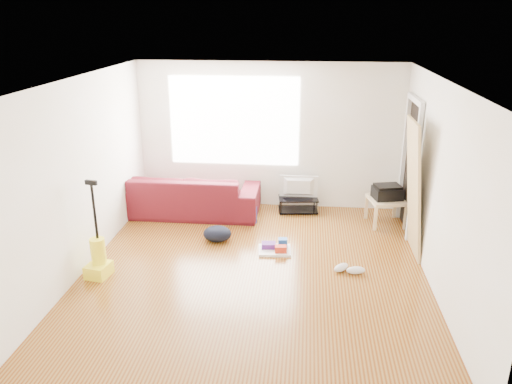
# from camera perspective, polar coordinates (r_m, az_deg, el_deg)

# --- Properties ---
(room) EXTENTS (4.51, 5.01, 2.51)m
(room) POSITION_cam_1_polar(r_m,az_deg,el_deg) (6.32, 0.51, 1.46)
(room) COLOR #652909
(room) RESTS_ON ground
(sofa) EXTENTS (2.39, 0.93, 0.70)m
(sofa) POSITION_cam_1_polar(r_m,az_deg,el_deg) (8.64, -7.64, -2.39)
(sofa) COLOR #4D0E17
(sofa) RESTS_ON ground
(tv_stand) EXTENTS (0.70, 0.45, 0.25)m
(tv_stand) POSITION_cam_1_polar(r_m,az_deg,el_deg) (8.62, 4.83, -1.39)
(tv_stand) COLOR black
(tv_stand) RESTS_ON ground
(tv) EXTENTS (0.66, 0.09, 0.38)m
(tv) POSITION_cam_1_polar(r_m,az_deg,el_deg) (8.52, 4.89, 0.53)
(tv) COLOR black
(tv) RESTS_ON tv_stand
(side_table) EXTENTS (0.62, 0.62, 0.44)m
(side_table) POSITION_cam_1_polar(r_m,az_deg,el_deg) (8.28, 14.67, -1.17)
(side_table) COLOR beige
(side_table) RESTS_ON ground
(printer) EXTENTS (0.50, 0.42, 0.23)m
(printer) POSITION_cam_1_polar(r_m,az_deg,el_deg) (8.22, 14.78, 0.00)
(printer) COLOR black
(printer) RESTS_ON side_table
(bucket) EXTENTS (0.31, 0.31, 0.27)m
(bucket) POSITION_cam_1_polar(r_m,az_deg,el_deg) (8.21, -0.83, -3.45)
(bucket) COLOR #2538BC
(bucket) RESTS_ON ground
(toilet_paper) EXTENTS (0.13, 0.13, 0.12)m
(toilet_paper) POSITION_cam_1_polar(r_m,az_deg,el_deg) (8.10, -1.08, -2.25)
(toilet_paper) COLOR white
(toilet_paper) RESTS_ON bucket
(cleaning_tray) EXTENTS (0.49, 0.41, 0.17)m
(cleaning_tray) POSITION_cam_1_polar(r_m,az_deg,el_deg) (7.23, 2.26, -6.42)
(cleaning_tray) COLOR white
(cleaning_tray) RESTS_ON ground
(backpack) EXTENTS (0.44, 0.36, 0.23)m
(backpack) POSITION_cam_1_polar(r_m,az_deg,el_deg) (7.58, -4.42, -5.58)
(backpack) COLOR black
(backpack) RESTS_ON ground
(sneakers) EXTENTS (0.45, 0.26, 0.10)m
(sneakers) POSITION_cam_1_polar(r_m,az_deg,el_deg) (6.78, 10.51, -8.64)
(sneakers) COLOR silver
(sneakers) RESTS_ON ground
(vacuum) EXTENTS (0.32, 0.35, 1.29)m
(vacuum) POSITION_cam_1_polar(r_m,az_deg,el_deg) (6.83, -17.59, -7.27)
(vacuum) COLOR yellow
(vacuum) RESTS_ON ground
(door_panel) EXTENTS (0.24, 0.77, 1.91)m
(door_panel) POSITION_cam_1_polar(r_m,az_deg,el_deg) (7.56, 16.84, -6.51)
(door_panel) COLOR tan
(door_panel) RESTS_ON ground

